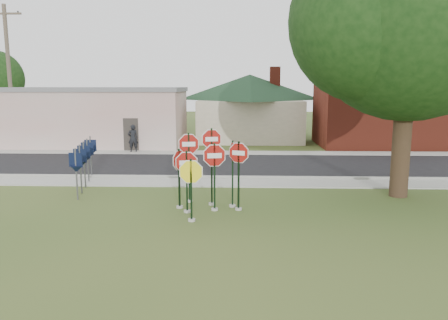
{
  "coord_description": "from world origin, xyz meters",
  "views": [
    {
      "loc": [
        1.2,
        -13.55,
        4.34
      ],
      "look_at": [
        0.64,
        2.0,
        1.67
      ],
      "focal_mm": 35.0,
      "sensor_mm": 36.0,
      "label": 1
    }
  ],
  "objects_px": {
    "stop_sign_yellow": "(191,183)",
    "stop_sign_left": "(187,173)",
    "utility_pole_near": "(9,76)",
    "pedestrian": "(133,138)",
    "oak_tree": "(410,15)",
    "stop_sign_center": "(214,167)"
  },
  "relations": [
    {
      "from": "stop_sign_center",
      "to": "oak_tree",
      "type": "bearing_deg",
      "value": 17.5
    },
    {
      "from": "pedestrian",
      "to": "oak_tree",
      "type": "bearing_deg",
      "value": 120.54
    },
    {
      "from": "stop_sign_yellow",
      "to": "oak_tree",
      "type": "xyz_separation_m",
      "value": [
        7.83,
        3.52,
        5.62
      ]
    },
    {
      "from": "stop_sign_yellow",
      "to": "utility_pole_near",
      "type": "bearing_deg",
      "value": 131.92
    },
    {
      "from": "pedestrian",
      "to": "stop_sign_center",
      "type": "bearing_deg",
      "value": 94.83
    },
    {
      "from": "oak_tree",
      "to": "pedestrian",
      "type": "relative_size",
      "value": 6.48
    },
    {
      "from": "stop_sign_yellow",
      "to": "oak_tree",
      "type": "distance_m",
      "value": 10.27
    },
    {
      "from": "stop_sign_yellow",
      "to": "utility_pole_near",
      "type": "height_order",
      "value": "utility_pole_near"
    },
    {
      "from": "oak_tree",
      "to": "utility_pole_near",
      "type": "xyz_separation_m",
      "value": [
        -21.5,
        11.7,
        -1.94
      ]
    },
    {
      "from": "stop_sign_yellow",
      "to": "stop_sign_left",
      "type": "relative_size",
      "value": 0.95
    },
    {
      "from": "stop_sign_center",
      "to": "oak_tree",
      "type": "distance_m",
      "value": 9.23
    },
    {
      "from": "stop_sign_left",
      "to": "utility_pole_near",
      "type": "distance_m",
      "value": 19.89
    },
    {
      "from": "stop_sign_center",
      "to": "pedestrian",
      "type": "xyz_separation_m",
      "value": [
        -6.08,
        13.19,
        -0.6
      ]
    },
    {
      "from": "oak_tree",
      "to": "utility_pole_near",
      "type": "height_order",
      "value": "oak_tree"
    },
    {
      "from": "utility_pole_near",
      "to": "pedestrian",
      "type": "bearing_deg",
      "value": -5.3
    },
    {
      "from": "utility_pole_near",
      "to": "pedestrian",
      "type": "height_order",
      "value": "utility_pole_near"
    },
    {
      "from": "utility_pole_near",
      "to": "stop_sign_left",
      "type": "bearing_deg",
      "value": -46.72
    },
    {
      "from": "stop_sign_yellow",
      "to": "pedestrian",
      "type": "height_order",
      "value": "stop_sign_yellow"
    },
    {
      "from": "utility_pole_near",
      "to": "stop_sign_yellow",
      "type": "bearing_deg",
      "value": -48.08
    },
    {
      "from": "stop_sign_yellow",
      "to": "stop_sign_left",
      "type": "height_order",
      "value": "stop_sign_left"
    },
    {
      "from": "stop_sign_center",
      "to": "oak_tree",
      "type": "height_order",
      "value": "oak_tree"
    },
    {
      "from": "utility_pole_near",
      "to": "pedestrian",
      "type": "xyz_separation_m",
      "value": [
        8.26,
        -0.77,
        -4.02
      ]
    }
  ]
}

